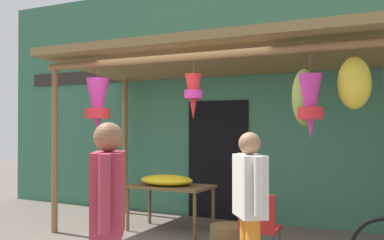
{
  "coord_description": "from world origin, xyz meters",
  "views": [
    {
      "loc": [
        2.91,
        -4.9,
        1.56
      ],
      "look_at": [
        -0.16,
        1.05,
        1.65
      ],
      "focal_mm": 43.9,
      "sensor_mm": 36.0,
      "label": 1
    }
  ],
  "objects_px": {
    "display_table": "(171,190)",
    "folding_chair": "(259,224)",
    "customer_foreground": "(250,202)",
    "wicker_basket_by_table": "(229,235)",
    "flower_heap_on_table": "(167,180)",
    "vendor_in_orange": "(108,213)"
  },
  "relations": [
    {
      "from": "flower_heap_on_table",
      "to": "customer_foreground",
      "type": "distance_m",
      "value": 2.89
    },
    {
      "from": "flower_heap_on_table",
      "to": "folding_chair",
      "type": "height_order",
      "value": "folding_chair"
    },
    {
      "from": "vendor_in_orange",
      "to": "customer_foreground",
      "type": "height_order",
      "value": "vendor_in_orange"
    },
    {
      "from": "customer_foreground",
      "to": "wicker_basket_by_table",
      "type": "bearing_deg",
      "value": 118.26
    },
    {
      "from": "flower_heap_on_table",
      "to": "customer_foreground",
      "type": "xyz_separation_m",
      "value": [
        2.05,
        -2.03,
        0.12
      ]
    },
    {
      "from": "display_table",
      "to": "vendor_in_orange",
      "type": "height_order",
      "value": "vendor_in_orange"
    },
    {
      "from": "folding_chair",
      "to": "wicker_basket_by_table",
      "type": "height_order",
      "value": "folding_chair"
    },
    {
      "from": "wicker_basket_by_table",
      "to": "vendor_in_orange",
      "type": "bearing_deg",
      "value": -84.21
    },
    {
      "from": "display_table",
      "to": "customer_foreground",
      "type": "height_order",
      "value": "customer_foreground"
    },
    {
      "from": "display_table",
      "to": "vendor_in_orange",
      "type": "xyz_separation_m",
      "value": [
        1.41,
        -3.36,
        0.33
      ]
    },
    {
      "from": "wicker_basket_by_table",
      "to": "vendor_in_orange",
      "type": "distance_m",
      "value": 3.1
    },
    {
      "from": "folding_chair",
      "to": "customer_foreground",
      "type": "relative_size",
      "value": 0.56
    },
    {
      "from": "display_table",
      "to": "folding_chair",
      "type": "height_order",
      "value": "folding_chair"
    },
    {
      "from": "display_table",
      "to": "folding_chair",
      "type": "xyz_separation_m",
      "value": [
        1.82,
        -1.24,
        -0.11
      ]
    },
    {
      "from": "display_table",
      "to": "customer_foreground",
      "type": "xyz_separation_m",
      "value": [
        2.03,
        -2.09,
        0.27
      ]
    },
    {
      "from": "folding_chair",
      "to": "vendor_in_orange",
      "type": "relative_size",
      "value": 0.53
    },
    {
      "from": "display_table",
      "to": "folding_chair",
      "type": "bearing_deg",
      "value": -34.32
    },
    {
      "from": "display_table",
      "to": "wicker_basket_by_table",
      "type": "relative_size",
      "value": 2.38
    },
    {
      "from": "display_table",
      "to": "flower_heap_on_table",
      "type": "xyz_separation_m",
      "value": [
        -0.02,
        -0.05,
        0.15
      ]
    },
    {
      "from": "display_table",
      "to": "vendor_in_orange",
      "type": "bearing_deg",
      "value": -67.2
    },
    {
      "from": "customer_foreground",
      "to": "flower_heap_on_table",
      "type": "bearing_deg",
      "value": 135.26
    },
    {
      "from": "display_table",
      "to": "wicker_basket_by_table",
      "type": "distance_m",
      "value": 1.27
    }
  ]
}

